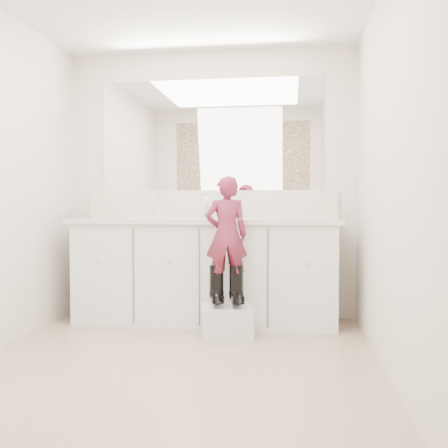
# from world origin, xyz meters

# --- Properties ---
(floor) EXTENTS (3.00, 3.00, 0.00)m
(floor) POSITION_xyz_m (0.00, 0.00, 0.00)
(floor) COLOR #947961
(floor) RESTS_ON ground
(wall_back) EXTENTS (2.60, 0.00, 2.60)m
(wall_back) POSITION_xyz_m (0.00, 1.50, 1.20)
(wall_back) COLOR beige
(wall_back) RESTS_ON floor
(wall_front) EXTENTS (2.60, 0.00, 2.60)m
(wall_front) POSITION_xyz_m (0.00, -1.50, 1.20)
(wall_front) COLOR beige
(wall_front) RESTS_ON floor
(wall_right) EXTENTS (0.00, 3.00, 3.00)m
(wall_right) POSITION_xyz_m (1.30, 0.00, 1.20)
(wall_right) COLOR beige
(wall_right) RESTS_ON floor
(vanity_cabinet) EXTENTS (2.20, 0.55, 0.85)m
(vanity_cabinet) POSITION_xyz_m (0.00, 1.23, 0.42)
(vanity_cabinet) COLOR silver
(vanity_cabinet) RESTS_ON floor
(countertop) EXTENTS (2.28, 0.58, 0.04)m
(countertop) POSITION_xyz_m (0.00, 1.21, 0.87)
(countertop) COLOR beige
(countertop) RESTS_ON vanity_cabinet
(backsplash) EXTENTS (2.28, 0.03, 0.25)m
(backsplash) POSITION_xyz_m (0.00, 1.49, 1.02)
(backsplash) COLOR beige
(backsplash) RESTS_ON countertop
(mirror) EXTENTS (2.00, 0.02, 1.00)m
(mirror) POSITION_xyz_m (0.00, 1.49, 1.64)
(mirror) COLOR white
(mirror) RESTS_ON wall_back
(faucet) EXTENTS (0.08, 0.08, 0.10)m
(faucet) POSITION_xyz_m (0.00, 1.38, 0.94)
(faucet) COLOR silver
(faucet) RESTS_ON countertop
(cup) EXTENTS (0.11, 0.11, 0.08)m
(cup) POSITION_xyz_m (0.24, 1.30, 0.93)
(cup) COLOR #C0B19A
(cup) RESTS_ON countertop
(soap_bottle) EXTENTS (0.13, 0.13, 0.21)m
(soap_bottle) POSITION_xyz_m (-0.40, 1.24, 1.00)
(soap_bottle) COLOR beige
(soap_bottle) RESTS_ON countertop
(step_stool) EXTENTS (0.44, 0.39, 0.24)m
(step_stool) POSITION_xyz_m (0.25, 0.75, 0.12)
(step_stool) COLOR silver
(step_stool) RESTS_ON floor
(boot_left) EXTENTS (0.16, 0.23, 0.31)m
(boot_left) POSITION_xyz_m (0.17, 0.75, 0.39)
(boot_left) COLOR black
(boot_left) RESTS_ON step_stool
(boot_right) EXTENTS (0.16, 0.23, 0.31)m
(boot_right) POSITION_xyz_m (0.32, 0.75, 0.39)
(boot_right) COLOR black
(boot_right) RESTS_ON step_stool
(toddler) EXTENTS (0.36, 0.28, 0.88)m
(toddler) POSITION_xyz_m (0.25, 0.75, 0.78)
(toddler) COLOR #B0365B
(toddler) RESTS_ON step_stool
(toothbrush) EXTENTS (0.13, 0.04, 0.06)m
(toothbrush) POSITION_xyz_m (0.32, 0.75, 0.89)
(toothbrush) COLOR #D05175
(toothbrush) RESTS_ON toddler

